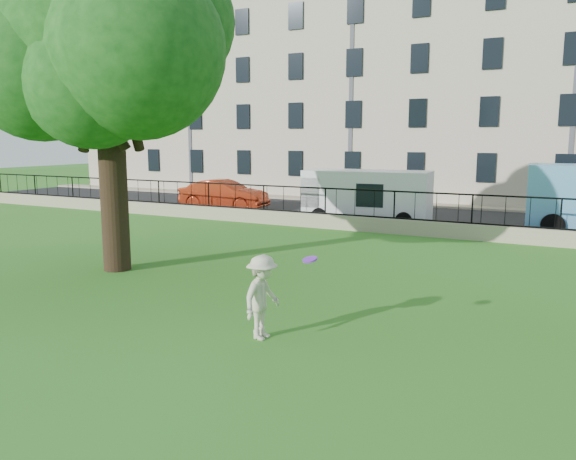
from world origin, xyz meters
The scene contains 11 objects.
ground centered at (0.00, 0.00, 0.00)m, with size 120.00×120.00×0.00m, color #2F711B.
retaining_wall centered at (0.00, 12.00, 0.30)m, with size 50.00×0.40×0.60m, color gray.
iron_railing centered at (0.00, 12.00, 1.15)m, with size 50.00×0.05×1.13m.
street centered at (0.00, 16.70, 0.01)m, with size 60.00×9.00×0.01m, color black.
sidewalk centered at (0.00, 21.90, 0.06)m, with size 60.00×1.40×0.12m, color gray.
building_row centered at (0.00, 27.57, 6.92)m, with size 56.40×10.40×13.80m.
tree centered at (-5.43, 2.25, 6.53)m, with size 8.00×6.20×9.86m.
man centered at (1.30, -0.81, 0.81)m, with size 1.05×0.60×1.63m, color beige.
frisbee centered at (2.28, -0.79, 1.64)m, with size 0.27×0.27×0.03m, color purple.
red_sedan centered at (-10.42, 15.40, 0.79)m, with size 1.67×4.78×1.57m, color #A22C13.
white_van centered at (-2.00, 14.40, 1.18)m, with size 5.60×2.18×2.35m, color white.
Camera 1 is at (6.44, -9.70, 3.78)m, focal length 35.00 mm.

